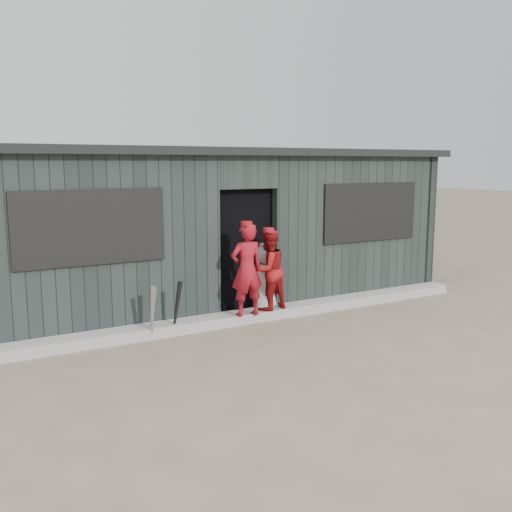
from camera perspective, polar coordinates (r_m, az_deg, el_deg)
ground at (r=7.38m, az=7.09°, el=-9.65°), size 80.00×80.00×0.00m
curb at (r=8.82m, az=-0.07°, el=-5.93°), size 8.00×0.36×0.15m
bat_left at (r=7.83m, az=-10.34°, el=-5.62°), size 0.09×0.24×0.78m
bat_mid at (r=7.97m, az=-10.33°, el=-5.56°), size 0.12×0.23×0.74m
bat_right at (r=8.06m, az=-7.93°, el=-5.16°), size 0.12×0.28×0.78m
player_red_left at (r=8.38m, az=-0.93°, el=-1.37°), size 0.52×0.36×1.38m
player_red_right at (r=8.73m, az=1.24°, el=-1.39°), size 0.68×0.58×1.24m
player_grey_back at (r=9.08m, az=0.85°, el=-2.38°), size 0.61×0.47×1.11m
dugout at (r=10.06m, az=-4.85°, el=2.97°), size 8.30×3.30×2.62m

